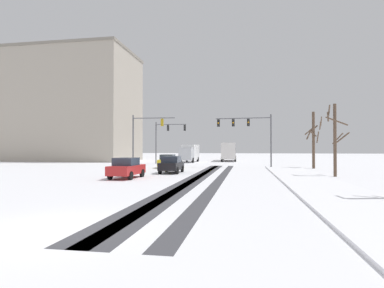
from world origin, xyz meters
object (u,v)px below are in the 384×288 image
(traffic_signal_near_right, at_px, (248,128))
(car_red_third, at_px, (127,168))
(box_truck_delivery, at_px, (190,153))
(office_building_far_left_block, at_px, (59,107))
(bare_tree_sidewalk_far, at_px, (314,138))
(traffic_signal_near_left, at_px, (144,132))
(bus_oncoming, at_px, (229,150))
(traffic_signal_far_left, at_px, (166,134))
(bare_tree_sidewalk_mid, at_px, (335,137))
(car_yellow_cab_lead, at_px, (168,161))
(car_black_second, at_px, (171,164))

(traffic_signal_near_right, height_order, car_red_third, traffic_signal_near_right)
(box_truck_delivery, bearing_deg, car_red_third, -89.45)
(traffic_signal_near_right, xyz_separation_m, office_building_far_left_block, (-37.02, 17.52, 5.78))
(traffic_signal_near_right, distance_m, bare_tree_sidewalk_far, 7.69)
(traffic_signal_near_left, relative_size, bus_oncoming, 0.59)
(traffic_signal_far_left, distance_m, box_truck_delivery, 7.18)
(car_red_third, relative_size, office_building_far_left_block, 0.14)
(traffic_signal_far_left, relative_size, traffic_signal_near_left, 1.00)
(bare_tree_sidewalk_far, bearing_deg, bus_oncoming, 117.88)
(bare_tree_sidewalk_far, bearing_deg, traffic_signal_far_left, 157.24)
(bus_oncoming, xyz_separation_m, box_truck_delivery, (-6.44, -6.38, -0.36))
(car_red_third, relative_size, bus_oncoming, 0.37)
(car_red_third, distance_m, bare_tree_sidewalk_mid, 17.30)
(traffic_signal_far_left, xyz_separation_m, car_yellow_cab_lead, (2.80, -10.11, -3.77))
(car_black_second, xyz_separation_m, bare_tree_sidewalk_mid, (14.33, -1.43, 2.48))
(traffic_signal_far_left, xyz_separation_m, traffic_signal_near_right, (12.45, -8.02, 0.23))
(car_red_third, xyz_separation_m, office_building_far_left_block, (-27.45, 33.08, 9.78))
(bare_tree_sidewalk_mid, bearing_deg, traffic_signal_near_right, 121.85)
(car_black_second, bearing_deg, office_building_far_left_block, 137.34)
(car_black_second, bearing_deg, traffic_signal_far_left, 106.00)
(bus_oncoming, bearing_deg, office_building_far_left_block, -175.11)
(traffic_signal_near_right, height_order, bare_tree_sidewalk_far, bare_tree_sidewalk_far)
(traffic_signal_near_left, bearing_deg, traffic_signal_near_right, 9.19)
(traffic_signal_near_right, height_order, office_building_far_left_block, office_building_far_left_block)
(traffic_signal_near_right, xyz_separation_m, car_red_third, (-9.57, -15.56, -4.00))
(traffic_signal_far_left, bearing_deg, car_yellow_cab_lead, -74.51)
(car_yellow_cab_lead, xyz_separation_m, bare_tree_sidewalk_far, (17.24, 1.70, 2.79))
(car_yellow_cab_lead, relative_size, bare_tree_sidewalk_far, 0.62)
(office_building_far_left_block, bearing_deg, car_red_third, -50.32)
(traffic_signal_near_right, height_order, car_black_second, traffic_signal_near_right)
(car_black_second, bearing_deg, car_yellow_cab_lead, 106.67)
(traffic_signal_far_left, xyz_separation_m, office_building_far_left_block, (-24.57, 9.50, 6.01))
(bare_tree_sidewalk_mid, bearing_deg, bare_tree_sidewalk_far, 86.95)
(traffic_signal_near_right, distance_m, box_truck_delivery, 17.43)
(traffic_signal_near_left, relative_size, bare_tree_sidewalk_mid, 1.07)
(car_yellow_cab_lead, bearing_deg, box_truck_delivery, 90.73)
(traffic_signal_near_right, relative_size, box_truck_delivery, 0.92)
(car_red_third, xyz_separation_m, bus_oncoming, (6.16, 35.95, 1.18))
(box_truck_delivery, bearing_deg, office_building_far_left_block, 172.65)
(car_red_third, height_order, bare_tree_sidewalk_far, bare_tree_sidewalk_far)
(car_yellow_cab_lead, relative_size, office_building_far_left_block, 0.14)
(traffic_signal_near_right, xyz_separation_m, traffic_signal_near_left, (-12.66, -2.05, -0.43))
(traffic_signal_near_left, xyz_separation_m, car_black_second, (5.33, -7.80, -3.57))
(bus_oncoming, xyz_separation_m, bare_tree_sidewalk_far, (11.00, -20.78, 1.61))
(box_truck_delivery, height_order, bare_tree_sidewalk_mid, bare_tree_sidewalk_mid)
(traffic_signal_near_right, relative_size, bus_oncoming, 0.62)
(traffic_signal_far_left, bearing_deg, office_building_far_left_block, 158.85)
(office_building_far_left_block, bearing_deg, car_black_second, -42.66)
(bus_oncoming, distance_m, office_building_far_left_block, 34.81)
(traffic_signal_near_left, distance_m, bare_tree_sidewalk_mid, 21.75)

